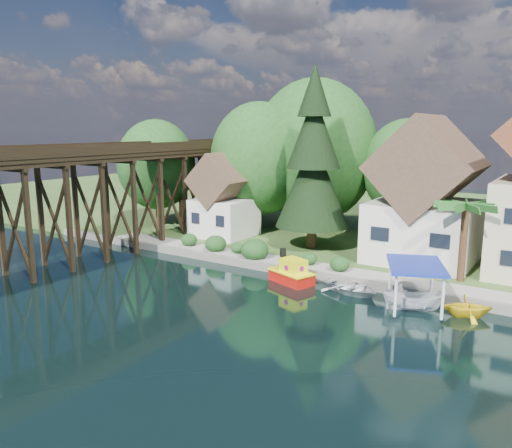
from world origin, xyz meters
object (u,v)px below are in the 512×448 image
object	(u,v)px
trestle_bridge	(108,191)
shed	(224,201)
conifer	(313,162)
boat_yellow	(467,305)
tugboat	(292,273)
house_left	(426,200)
palm_tree	(466,208)
boat_canopy	(414,291)
boat_white_a	(350,286)

from	to	relation	value
trestle_bridge	shed	bearing A→B (deg)	61.81
conifer	boat_yellow	size ratio (longest dim) A/B	5.57
shed	tugboat	distance (m)	14.48
house_left	palm_tree	world-z (taller)	house_left
trestle_bridge	boat_yellow	world-z (taller)	trestle_bridge
conifer	palm_tree	size ratio (longest dim) A/B	2.70
trestle_bridge	boat_canopy	xyz separation A→B (m)	(25.23, 0.61, -4.13)
boat_yellow	shed	bearing A→B (deg)	47.13
palm_tree	boat_white_a	bearing A→B (deg)	-140.35
trestle_bridge	tugboat	size ratio (longest dim) A/B	12.37
shed	boat_yellow	world-z (taller)	shed
boat_yellow	conifer	bearing A→B (deg)	35.85
shed	boat_white_a	xyz separation A→B (m)	(15.85, -7.63, -3.42)
house_left	boat_white_a	world-z (taller)	house_left
boat_white_a	conifer	bearing A→B (deg)	55.59
trestle_bridge	house_left	world-z (taller)	house_left
conifer	tugboat	size ratio (longest dim) A/B	4.23
palm_tree	tugboat	bearing A→B (deg)	-152.73
boat_white_a	trestle_bridge	bearing A→B (deg)	109.29
boat_canopy	boat_yellow	world-z (taller)	boat_canopy
conifer	house_left	bearing A→B (deg)	8.18
house_left	boat_white_a	distance (m)	10.50
tugboat	boat_canopy	bearing A→B (deg)	-4.99
boat_yellow	palm_tree	bearing A→B (deg)	-8.60
house_left	shed	size ratio (longest dim) A/B	1.40
trestle_bridge	boat_white_a	bearing A→B (deg)	4.66
house_left	palm_tree	bearing A→B (deg)	-49.87
shed	boat_yellow	distance (m)	24.61
trestle_bridge	shed	xyz separation A→B (m)	(5.00, 9.33, -1.52)
trestle_bridge	tugboat	xyz separation A→B (m)	(16.67, 1.36, -4.66)
palm_tree	house_left	bearing A→B (deg)	130.13
tugboat	boat_canopy	xyz separation A→B (m)	(8.56, -0.75, 0.53)
boat_white_a	boat_yellow	distance (m)	7.22
tugboat	boat_canopy	world-z (taller)	boat_canopy
house_left	boat_canopy	xyz separation A→B (m)	(2.23, -10.21, -3.92)
shed	boat_canopy	distance (m)	22.18
boat_canopy	conifer	bearing A→B (deg)	141.41
tugboat	boat_canopy	size ratio (longest dim) A/B	0.68
conifer	tugboat	bearing A→B (deg)	-72.18
house_left	conifer	distance (m)	9.43
palm_tree	boat_canopy	xyz separation A→B (m)	(-1.42, -5.89, -4.18)
house_left	shed	bearing A→B (deg)	-175.23
trestle_bridge	boat_yellow	bearing A→B (deg)	2.62
trestle_bridge	palm_tree	xyz separation A→B (m)	(26.65, 6.50, 0.04)
conifer	boat_yellow	xyz separation A→B (m)	(14.01, -8.26, -7.06)
tugboat	boat_yellow	xyz separation A→B (m)	(11.38, -0.08, 0.03)
house_left	tugboat	size ratio (longest dim) A/B	3.09
conifer	boat_canopy	xyz separation A→B (m)	(11.19, -8.93, -6.56)
house_left	palm_tree	distance (m)	5.66
shed	boat_yellow	size ratio (longest dim) A/B	2.89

